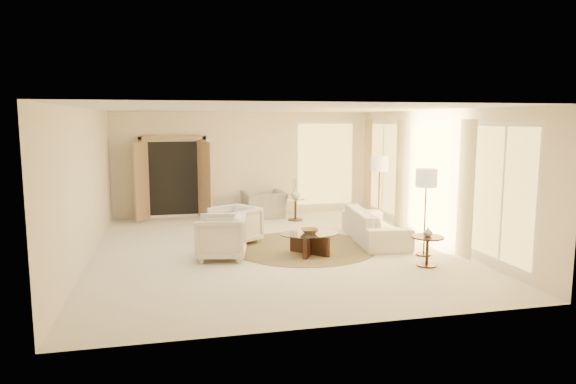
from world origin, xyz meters
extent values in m
cube|color=silver|center=(0.00, 0.00, -0.01)|extent=(7.00, 8.00, 0.02)
cube|color=white|center=(0.00, 0.00, 2.80)|extent=(7.00, 8.00, 0.02)
cube|color=beige|center=(0.00, 4.00, 1.40)|extent=(7.00, 0.04, 2.80)
cube|color=beige|center=(0.00, -4.00, 1.40)|extent=(7.00, 0.04, 2.80)
cube|color=beige|center=(-3.50, 0.00, 1.40)|extent=(0.04, 8.00, 2.80)
cube|color=beige|center=(3.50, 0.00, 1.40)|extent=(0.04, 8.00, 2.80)
cube|color=tan|center=(-1.90, 3.89, 1.08)|extent=(1.80, 0.12, 2.16)
cube|color=tan|center=(-2.70, 3.62, 1.03)|extent=(0.35, 0.66, 2.00)
cube|color=tan|center=(-1.10, 3.62, 1.03)|extent=(0.35, 0.66, 2.00)
cylinder|color=#43341D|center=(0.64, -0.01, 0.01)|extent=(3.13, 3.13, 0.01)
imported|color=silver|center=(2.27, 0.22, 0.34)|extent=(1.17, 2.45, 0.69)
imported|color=silver|center=(-0.68, 0.66, 0.43)|extent=(1.12, 1.14, 0.87)
imported|color=silver|center=(-1.09, -0.47, 0.45)|extent=(0.97, 1.02, 0.90)
imported|color=#9A978D|center=(0.43, 3.40, 0.47)|extent=(1.14, 0.81, 0.94)
cube|color=black|center=(0.61, -0.56, 0.19)|extent=(0.65, 0.69, 0.38)
cube|color=black|center=(0.61, -0.56, 0.19)|extent=(0.46, 0.81, 0.38)
cylinder|color=white|center=(0.61, -0.56, 0.41)|extent=(1.30, 1.30, 0.02)
cylinder|color=black|center=(2.44, -1.78, 0.01)|extent=(0.36, 0.36, 0.03)
cylinder|color=black|center=(2.44, -1.78, 0.26)|extent=(0.05, 0.05, 0.51)
cylinder|color=black|center=(2.44, -1.78, 0.53)|extent=(0.57, 0.57, 0.03)
cylinder|color=#30251A|center=(1.16, 2.84, 0.01)|extent=(0.38, 0.38, 0.03)
cylinder|color=#30251A|center=(1.16, 2.84, 0.28)|extent=(0.06, 0.06, 0.55)
cylinder|color=white|center=(1.16, 2.84, 0.57)|extent=(0.50, 0.50, 0.03)
cylinder|color=#30251A|center=(2.90, 1.50, 0.02)|extent=(0.29, 0.29, 0.03)
cylinder|color=#30251A|center=(2.90, 1.50, 0.74)|extent=(0.03, 0.03, 1.47)
cylinder|color=#C4B290|center=(2.90, 1.50, 1.56)|extent=(0.42, 0.42, 0.36)
cylinder|color=#30251A|center=(2.74, -1.11, 0.02)|extent=(0.28, 0.28, 0.03)
cylinder|color=#30251A|center=(2.74, -1.11, 0.71)|extent=(0.03, 0.03, 1.42)
cylinder|color=#C4B290|center=(2.74, -1.11, 1.50)|extent=(0.41, 0.41, 0.35)
imported|color=brown|center=(0.61, -0.56, 0.47)|extent=(0.36, 0.36, 0.09)
imported|color=silver|center=(2.44, -1.78, 0.62)|extent=(0.21, 0.21, 0.17)
imported|color=silver|center=(1.16, 2.84, 0.70)|extent=(0.31, 0.31, 0.25)
camera|label=1|loc=(-1.97, -9.90, 2.58)|focal=32.00mm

